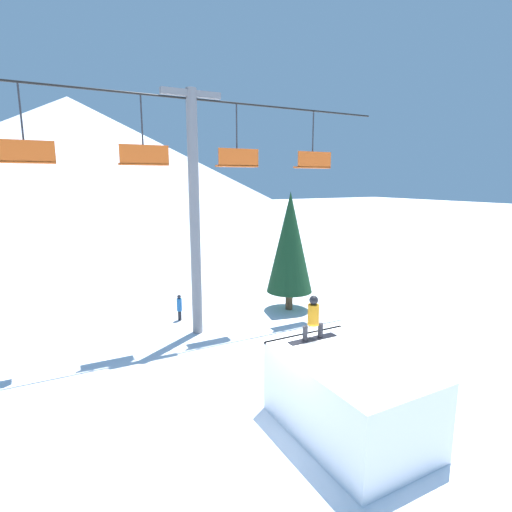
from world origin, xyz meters
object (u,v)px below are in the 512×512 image
object	(u,v)px
pine_tree_near	(290,243)
distant_skier	(179,306)
snowboarder	(313,318)
snow_ramp	(349,397)

from	to	relation	value
pine_tree_near	distant_skier	distance (m)	6.11
distant_skier	snowboarder	bearing A→B (deg)	-82.11
pine_tree_near	distant_skier	world-z (taller)	pine_tree_near
snowboarder	pine_tree_near	size ratio (longest dim) A/B	0.26
snowboarder	pine_tree_near	distance (m)	8.78
snowboarder	pine_tree_near	xyz separation A→B (m)	(4.16, 7.69, 0.76)
snow_ramp	distant_skier	size ratio (longest dim) A/B	3.29
pine_tree_near	snowboarder	bearing A→B (deg)	-118.44
snow_ramp	distant_skier	distance (m)	10.30
snowboarder	snow_ramp	bearing A→B (deg)	-87.94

